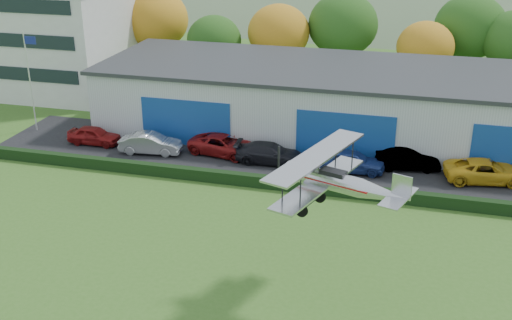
% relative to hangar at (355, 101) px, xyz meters
% --- Properties ---
extents(apron, '(48.00, 9.00, 0.05)m').
position_rel_hangar_xyz_m(apron, '(-2.00, -6.98, -2.63)').
color(apron, black).
rests_on(apron, ground).
extents(hedge, '(46.00, 0.60, 0.80)m').
position_rel_hangar_xyz_m(hedge, '(-2.00, -11.78, -2.26)').
color(hedge, black).
rests_on(hedge, ground).
extents(hangar, '(40.60, 12.60, 5.30)m').
position_rel_hangar_xyz_m(hangar, '(0.00, 0.00, 0.00)').
color(hangar, '#B2B7BC').
rests_on(hangar, ground).
extents(office_block, '(20.60, 15.60, 10.40)m').
position_rel_hangar_xyz_m(office_block, '(-33.00, 7.02, 2.56)').
color(office_block, silver).
rests_on(office_block, ground).
extents(flagpole, '(1.05, 0.10, 8.00)m').
position_rel_hangar_xyz_m(flagpole, '(-24.88, -5.98, 2.13)').
color(flagpole, silver).
rests_on(flagpole, ground).
extents(tree_belt, '(75.70, 13.22, 10.12)m').
position_rel_hangar_xyz_m(tree_belt, '(-4.15, 12.64, 2.95)').
color(tree_belt, '#3D2614').
rests_on(tree_belt, ground).
extents(distant_hills, '(430.00, 196.00, 56.00)m').
position_rel_hangar_xyz_m(distant_hills, '(-9.38, 112.02, -15.70)').
color(distant_hills, '#4C6642').
rests_on(distant_hills, ground).
extents(car_0, '(4.09, 1.67, 1.39)m').
position_rel_hangar_xyz_m(car_0, '(-18.88, -7.63, -1.91)').
color(car_0, maroon).
rests_on(car_0, apron).
extents(car_1, '(4.71, 2.10, 1.50)m').
position_rel_hangar_xyz_m(car_1, '(-13.96, -8.24, -1.86)').
color(car_1, silver).
rests_on(car_1, apron).
extents(car_2, '(5.55, 3.29, 1.45)m').
position_rel_hangar_xyz_m(car_2, '(-8.67, -7.13, -1.88)').
color(car_2, maroon).
rests_on(car_2, apron).
extents(car_3, '(5.04, 2.21, 1.44)m').
position_rel_hangar_xyz_m(car_3, '(-5.03, -7.78, -1.89)').
color(car_3, black).
rests_on(car_3, apron).
extents(car_4, '(4.60, 2.00, 1.54)m').
position_rel_hangar_xyz_m(car_4, '(0.76, -7.85, -1.83)').
color(car_4, navy).
rests_on(car_4, apron).
extents(car_5, '(4.57, 2.21, 1.44)m').
position_rel_hangar_xyz_m(car_5, '(4.48, -6.46, -1.88)').
color(car_5, gray).
rests_on(car_5, apron).
extents(car_6, '(5.71, 3.37, 1.49)m').
position_rel_hangar_xyz_m(car_6, '(9.54, -7.21, -1.86)').
color(car_6, gold).
rests_on(car_6, apron).
extents(biplane, '(6.49, 7.32, 2.75)m').
position_rel_hangar_xyz_m(biplane, '(1.45, -22.53, 3.32)').
color(biplane, silver).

